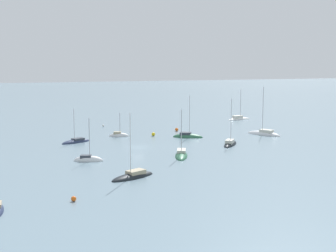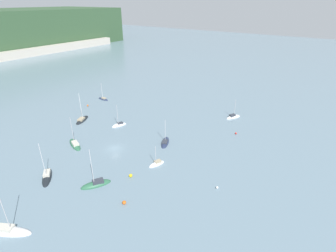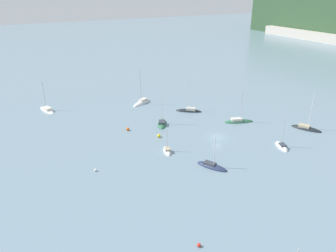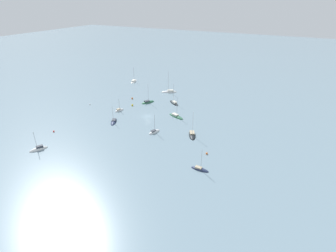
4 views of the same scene
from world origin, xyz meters
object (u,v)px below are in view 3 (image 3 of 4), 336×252
Objects in this scene: sailboat_5 at (281,147)px; sailboat_8 at (47,110)px; sailboat_0 at (142,103)px; sailboat_2 at (162,124)px; sailboat_10 at (167,151)px; mooring_buoy_0 at (199,245)px; mooring_buoy_3 at (128,129)px; sailboat_6 at (189,111)px; sailboat_4 at (306,129)px; mooring_buoy_1 at (159,136)px; sailboat_9 at (212,167)px; sailboat_7 at (238,122)px; mooring_buoy_4 at (95,170)px.

sailboat_8 reaches higher than sailboat_5.
sailboat_2 is (18.69, -2.42, -0.02)m from sailboat_0.
sailboat_5 reaches higher than sailboat_10.
mooring_buoy_3 reaches higher than mooring_buoy_0.
sailboat_5 is 0.82× the size of sailboat_6.
mooring_buoy_1 is at bearing -137.35° from sailboat_4.
sailboat_9 is (51.97, 24.60, -0.07)m from sailboat_8.
sailboat_5 is at bearing -72.68° from sailboat_7.
sailboat_10 is at bearing 45.13° from sailboat_0.
mooring_buoy_4 is (16.07, -13.76, -0.13)m from mooring_buoy_3.
mooring_buoy_3 is at bearing 114.91° from sailboat_2.
sailboat_2 is 12.70× the size of mooring_buoy_3.
sailboat_0 is at bearing 164.92° from mooring_buoy_1.
sailboat_7 reaches higher than mooring_buoy_3.
mooring_buoy_0 is 0.71× the size of mooring_buoy_1.
sailboat_9 is (16.66, -21.07, -0.04)m from sailboat_7.
sailboat_8 is 30.37m from mooring_buoy_3.
sailboat_10 is at bearing -145.66° from sailboat_7.
mooring_buoy_4 is (6.48, -43.30, 0.17)m from sailboat_7.
sailboat_0 is at bearing -169.21° from sailboat_4.
sailboat_9 is 11.76m from sailboat_10.
sailboat_10 reaches higher than mooring_buoy_4.
sailboat_6 reaches higher than mooring_buoy_0.
sailboat_5 is at bearing -96.26° from sailboat_10.
mooring_buoy_1 is at bearing -163.05° from sailboat_7.
sailboat_9 is at bearing -109.11° from sailboat_4.
mooring_buoy_3 is at bearing 49.01° from sailboat_6.
sailboat_7 is 11.46× the size of mooring_buoy_3.
sailboat_0 is 20.80× the size of mooring_buoy_0.
mooring_buoy_0 is at bearing -18.33° from mooring_buoy_1.
sailboat_7 is 1.48× the size of sailboat_10.
sailboat_4 is 12.51× the size of mooring_buoy_1.
sailboat_10 is (-11.10, -24.92, 0.01)m from sailboat_5.
mooring_buoy_3 is at bearing -161.79° from sailboat_8.
sailboat_6 is at bearing -25.00° from sailboat_10.
sailboat_6 is 56.17m from mooring_buoy_0.
sailboat_2 is 12.48× the size of mooring_buoy_1.
sailboat_0 is at bearing -119.31° from sailboat_8.
sailboat_5 is 29.83m from mooring_buoy_1.
sailboat_7 is at bearing 157.19° from sailboat_6.
sailboat_2 is at bearing 122.94° from mooring_buoy_4.
mooring_buoy_3 is at bearing 30.08° from sailboat_10.
sailboat_10 is 10.78× the size of mooring_buoy_0.
sailboat_9 is 13.45× the size of mooring_buoy_0.
sailboat_4 reaches higher than sailboat_10.
sailboat_8 is at bearing -172.33° from mooring_buoy_0.
sailboat_7 is at bearing 101.17° from sailboat_9.
mooring_buoy_3 is (-15.62, -3.42, 0.33)m from sailboat_10.
mooring_buoy_3 is (17.90, -12.24, 0.30)m from sailboat_0.
sailboat_6 is at bearing -37.63° from sailboat_2.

